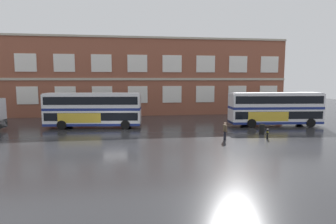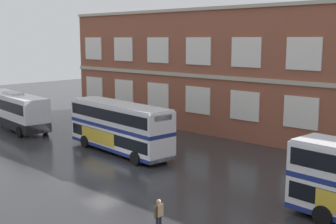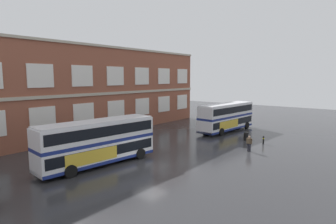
% 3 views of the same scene
% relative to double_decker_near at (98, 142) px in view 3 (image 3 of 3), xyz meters
% --- Properties ---
extents(ground_plane, '(120.00, 120.00, 0.00)m').
position_rel_double_decker_near_xyz_m(ground_plane, '(2.63, -1.96, -2.15)').
color(ground_plane, '#2B2B2D').
extents(brick_terminal_building, '(48.22, 8.19, 12.15)m').
position_rel_double_decker_near_xyz_m(brick_terminal_building, '(5.53, 14.02, 3.78)').
color(brick_terminal_building, brown).
rests_on(brick_terminal_building, ground).
extents(double_decker_near, '(11.21, 3.75, 4.07)m').
position_rel_double_decker_near_xyz_m(double_decker_near, '(0.00, 0.00, 0.00)').
color(double_decker_near, silver).
rests_on(double_decker_near, ground).
extents(double_decker_middle, '(11.18, 3.58, 4.07)m').
position_rel_double_decker_near_xyz_m(double_decker_middle, '(21.79, -1.71, 0.00)').
color(double_decker_middle, silver).
rests_on(double_decker_middle, ground).
extents(waiting_passenger, '(0.26, 0.63, 1.70)m').
position_rel_double_decker_near_xyz_m(waiting_passenger, '(12.94, -8.86, -1.22)').
color(waiting_passenger, black).
rests_on(waiting_passenger, ground).
extents(station_litter_bin, '(0.60, 0.60, 1.03)m').
position_rel_double_decker_near_xyz_m(station_litter_bin, '(17.81, -6.45, -1.63)').
color(station_litter_bin, black).
rests_on(station_litter_bin, ground).
extents(safety_bollard_west, '(0.19, 0.19, 0.95)m').
position_rel_double_decker_near_xyz_m(safety_bollard_west, '(17.15, -8.90, -1.66)').
color(safety_bollard_west, black).
rests_on(safety_bollard_west, ground).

